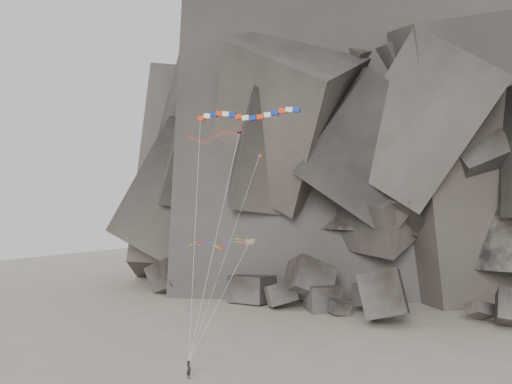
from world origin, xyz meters
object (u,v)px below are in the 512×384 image
at_px(kite_flyer, 189,368).
at_px(delta_kite, 209,137).
at_px(banner_kite, 247,115).
at_px(parafoil_kite, 211,243).
at_px(pennant_kite, 244,200).

height_order(kite_flyer, delta_kite, delta_kite).
bearing_deg(banner_kite, delta_kite, -176.95).
relative_size(kite_flyer, delta_kite, 0.08).
bearing_deg(delta_kite, kite_flyer, -63.44).
distance_m(banner_kite, parafoil_kite, 16.29).
height_order(kite_flyer, parafoil_kite, parafoil_kite).
xyz_separation_m(delta_kite, banner_kite, (4.56, 1.06, 2.33)).
distance_m(kite_flyer, parafoil_kite, 15.42).
distance_m(delta_kite, parafoil_kite, 13.15).
xyz_separation_m(banner_kite, pennant_kite, (0.62, -1.71, -9.99)).
height_order(delta_kite, pennant_kite, delta_kite).
bearing_deg(delta_kite, pennant_kite, 4.05).
bearing_deg(pennant_kite, delta_kite, -176.63).
xyz_separation_m(kite_flyer, pennant_kite, (3.40, 5.85, 17.74)).
xyz_separation_m(kite_flyer, delta_kite, (-1.79, 6.50, 25.40)).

